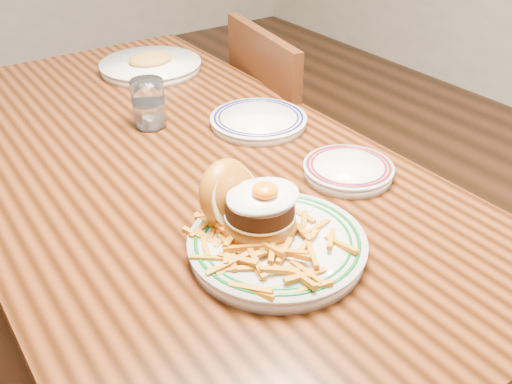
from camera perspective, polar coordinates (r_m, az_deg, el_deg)
floor at (r=1.76m, az=-6.63°, el=-18.35°), size 6.00×6.00×0.00m
table at (r=1.32m, az=-8.41°, el=0.19°), size 0.85×1.60×0.75m
chair_right at (r=1.85m, az=3.85°, el=3.89°), size 0.47×0.47×0.89m
main_plate at (r=0.96m, az=1.28°, el=-3.85°), size 0.30×0.32×0.15m
side_plate at (r=1.19m, az=9.21°, el=2.27°), size 0.19×0.19×0.03m
rear_plate at (r=1.39m, az=0.26°, el=7.21°), size 0.24×0.24×0.03m
water_glass at (r=1.40m, az=-10.67°, el=8.41°), size 0.08×0.08×0.12m
far_plate at (r=1.77m, az=-10.50°, el=12.37°), size 0.30×0.30×0.05m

